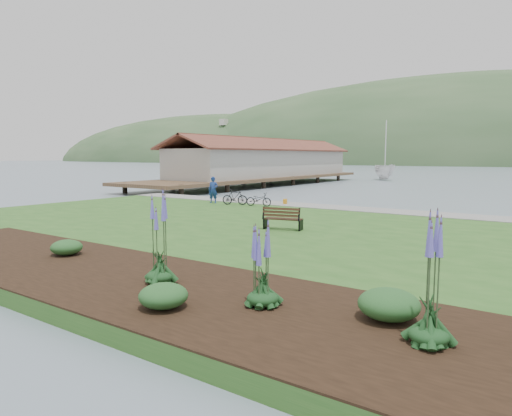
{
  "coord_description": "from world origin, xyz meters",
  "views": [
    {
      "loc": [
        9.67,
        -16.79,
        3.33
      ],
      "look_at": [
        -0.47,
        -2.3,
        1.3
      ],
      "focal_mm": 32.0,
      "sensor_mm": 36.0,
      "label": 1
    }
  ],
  "objects_px": {
    "sailboat": "(385,180)",
    "bicycle_a": "(259,199)",
    "park_bench": "(282,218)",
    "person": "(213,188)"
  },
  "relations": [
    {
      "from": "person",
      "to": "bicycle_a",
      "type": "distance_m",
      "value": 3.41
    },
    {
      "from": "person",
      "to": "sailboat",
      "type": "distance_m",
      "value": 40.3
    },
    {
      "from": "park_bench",
      "to": "sailboat",
      "type": "distance_m",
      "value": 48.09
    },
    {
      "from": "park_bench",
      "to": "person",
      "type": "relative_size",
      "value": 0.84
    },
    {
      "from": "sailboat",
      "to": "bicycle_a",
      "type": "bearing_deg",
      "value": -115.24
    },
    {
      "from": "park_bench",
      "to": "person",
      "type": "height_order",
      "value": "person"
    },
    {
      "from": "park_bench",
      "to": "sailboat",
      "type": "height_order",
      "value": "sailboat"
    },
    {
      "from": "person",
      "to": "sailboat",
      "type": "xyz_separation_m",
      "value": [
        -3.13,
        40.16,
        -1.36
      ]
    },
    {
      "from": "person",
      "to": "bicycle_a",
      "type": "bearing_deg",
      "value": -21.42
    },
    {
      "from": "person",
      "to": "park_bench",
      "type": "bearing_deg",
      "value": -58.94
    }
  ]
}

